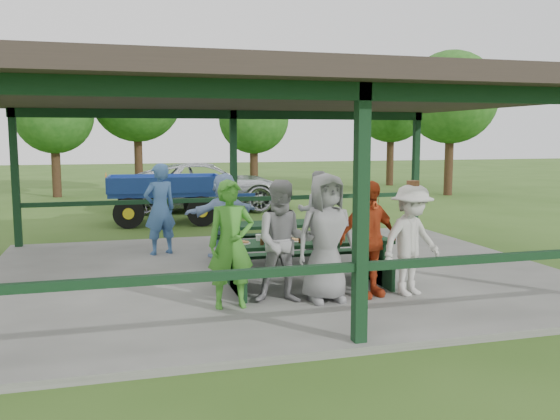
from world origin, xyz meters
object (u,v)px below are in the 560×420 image
object	(u,v)px
contestant_grey_left	(284,242)
spectator_grey	(317,211)
contestant_green	(231,244)
spectator_blue	(160,209)
contestant_red	(368,239)
pickup_truck	(207,186)
contestant_grey_mid	(326,238)
picnic_table_far	(277,237)
spectator_lblue	(224,215)
farm_trailer	(165,198)
contestant_white_fedora	(411,240)
picnic_table_near	(308,257)

from	to	relation	value
contestant_grey_left	spectator_grey	distance (m)	3.90
contestant_green	spectator_blue	distance (m)	4.17
contestant_red	pickup_truck	size ratio (longest dim) A/B	0.30
contestant_grey_mid	pickup_truck	bearing A→B (deg)	86.52
picnic_table_far	contestant_green	bearing A→B (deg)	-117.08
contestant_green	spectator_grey	world-z (taller)	contestant_green
spectator_lblue	pickup_truck	bearing A→B (deg)	-113.08
contestant_grey_left	spectator_blue	distance (m)	4.33
spectator_lblue	spectator_blue	distance (m)	1.35
picnic_table_far	contestant_grey_left	size ratio (longest dim) A/B	1.32
contestant_grey_left	contestant_grey_mid	xyz separation A→B (m)	(0.61, -0.09, 0.05)
contestant_green	farm_trailer	world-z (taller)	contestant_green
contestant_green	contestant_grey_left	distance (m)	0.78
spectator_lblue	farm_trailer	world-z (taller)	spectator_lblue
contestant_white_fedora	spectator_grey	xyz separation A→B (m)	(-0.25, 3.62, -0.00)
spectator_grey	farm_trailer	bearing A→B (deg)	-50.19
contestant_green	farm_trailer	bearing A→B (deg)	91.70
contestant_red	contestant_green	bearing A→B (deg)	166.77
contestant_white_fedora	spectator_grey	size ratio (longest dim) A/B	1.03
picnic_table_far	spectator_blue	world-z (taller)	spectator_blue
spectator_grey	spectator_blue	bearing A→B (deg)	4.10
picnic_table_far	contestant_red	xyz separation A→B (m)	(0.66, -2.78, 0.41)
contestant_red	farm_trailer	size ratio (longest dim) A/B	0.41
contestant_red	farm_trailer	bearing A→B (deg)	90.08
spectator_lblue	farm_trailer	xyz separation A→B (m)	(-0.72, 5.61, -0.21)
contestant_red	farm_trailer	world-z (taller)	contestant_red
pickup_truck	farm_trailer	xyz separation A→B (m)	(-1.64, -2.80, -0.06)
picnic_table_near	spectator_lblue	distance (m)	2.90
contestant_grey_left	contestant_grey_mid	distance (m)	0.62
farm_trailer	contestant_green	bearing A→B (deg)	-85.62
picnic_table_near	contestant_grey_mid	size ratio (longest dim) A/B	1.44
contestant_white_fedora	pickup_truck	xyz separation A→B (m)	(-1.29, 12.04, -0.15)
spectator_blue	picnic_table_near	bearing A→B (deg)	102.72
contestant_grey_left	spectator_grey	world-z (taller)	contestant_grey_left
picnic_table_near	spectator_lblue	world-z (taller)	spectator_lblue
contestant_white_fedora	contestant_red	bearing A→B (deg)	153.97
picnic_table_far	farm_trailer	xyz separation A→B (m)	(-1.61, 6.36, 0.17)
contestant_grey_left	contestant_white_fedora	distance (m)	1.97
picnic_table_far	farm_trailer	distance (m)	6.56
spectator_grey	contestant_green	bearing A→B (deg)	69.09
spectator_grey	pickup_truck	bearing A→B (deg)	-68.60
contestant_white_fedora	picnic_table_near	bearing A→B (deg)	129.83
contestant_green	contestant_grey_mid	world-z (taller)	contestant_grey_mid
contestant_green	contestant_red	size ratio (longest dim) A/B	1.03
contestant_grey_left	contestant_white_fedora	size ratio (longest dim) A/B	1.02
picnic_table_near	contestant_grey_left	size ratio (longest dim) A/B	1.52
picnic_table_near	pickup_truck	size ratio (longest dim) A/B	0.47
contestant_grey_mid	pickup_truck	xyz separation A→B (m)	(0.06, 12.01, -0.24)
contestant_grey_mid	contestant_white_fedora	size ratio (longest dim) A/B	1.08
contestant_grey_mid	contestant_white_fedora	distance (m)	1.36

